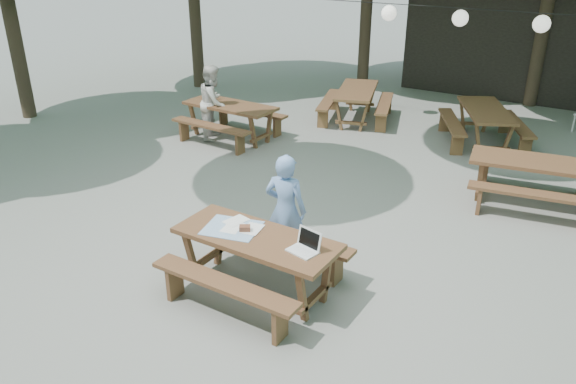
% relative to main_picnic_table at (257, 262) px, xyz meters
% --- Properties ---
extents(ground, '(80.00, 80.00, 0.00)m').
position_rel_main_picnic_table_xyz_m(ground, '(0.16, 1.53, -0.39)').
color(ground, slate).
rests_on(ground, ground).
extents(pavilion, '(6.00, 3.00, 2.80)m').
position_rel_main_picnic_table_xyz_m(pavilion, '(0.66, 12.03, 1.01)').
color(pavilion, black).
rests_on(pavilion, ground).
extents(main_picnic_table, '(2.00, 1.58, 0.75)m').
position_rel_main_picnic_table_xyz_m(main_picnic_table, '(0.00, 0.00, 0.00)').
color(main_picnic_table, '#552D1E').
rests_on(main_picnic_table, ground).
extents(picnic_table_nw, '(2.02, 1.62, 0.75)m').
position_rel_main_picnic_table_xyz_m(picnic_table_nw, '(-3.74, 4.35, 0.00)').
color(picnic_table_nw, '#552D1E').
rests_on(picnic_table_nw, ground).
extents(picnic_table_ne, '(2.14, 1.88, 0.75)m').
position_rel_main_picnic_table_xyz_m(picnic_table_ne, '(2.35, 4.35, 0.00)').
color(picnic_table_ne, '#552D1E').
rests_on(picnic_table_ne, ground).
extents(picnic_table_far_w, '(2.10, 2.30, 0.75)m').
position_rel_main_picnic_table_xyz_m(picnic_table_far_w, '(-2.05, 6.94, 0.00)').
color(picnic_table_far_w, '#552D1E').
rests_on(picnic_table_far_w, ground).
extents(picnic_table_far_e, '(2.27, 2.41, 0.75)m').
position_rel_main_picnic_table_xyz_m(picnic_table_far_e, '(0.90, 6.89, 0.00)').
color(picnic_table_far_e, '#552D1E').
rests_on(picnic_table_far_e, ground).
extents(woman, '(0.61, 0.46, 1.52)m').
position_rel_main_picnic_table_xyz_m(woman, '(-0.06, 0.75, 0.37)').
color(woman, '#779BD9').
rests_on(woman, ground).
extents(second_person, '(0.86, 0.94, 1.56)m').
position_rel_main_picnic_table_xyz_m(second_person, '(-4.06, 4.20, 0.39)').
color(second_person, silver).
rests_on(second_person, ground).
extents(laptop, '(0.38, 0.32, 0.24)m').
position_rel_main_picnic_table_xyz_m(laptop, '(0.66, 0.02, 0.42)').
color(laptop, white).
rests_on(laptop, main_picnic_table).
extents(tabletop_clutter, '(0.77, 0.69, 0.08)m').
position_rel_main_picnic_table_xyz_m(tabletop_clutter, '(-0.32, 0.01, 0.37)').
color(tabletop_clutter, '#367AB9').
rests_on(tabletop_clutter, main_picnic_table).
extents(paper_lanterns, '(9.00, 0.34, 0.38)m').
position_rel_main_picnic_table_xyz_m(paper_lanterns, '(-0.03, 7.53, 2.02)').
color(paper_lanterns, black).
rests_on(paper_lanterns, ground).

